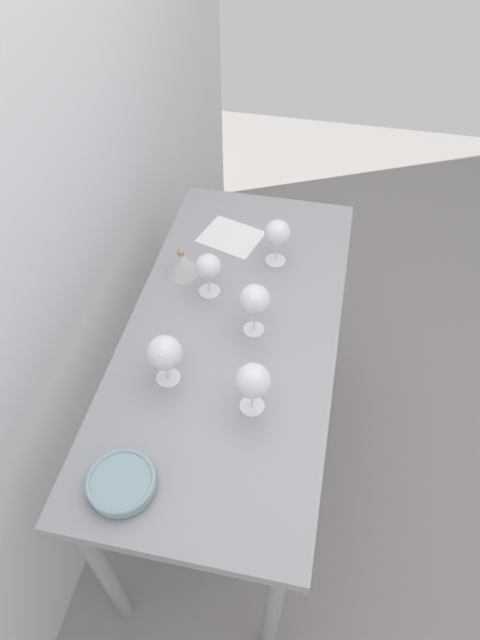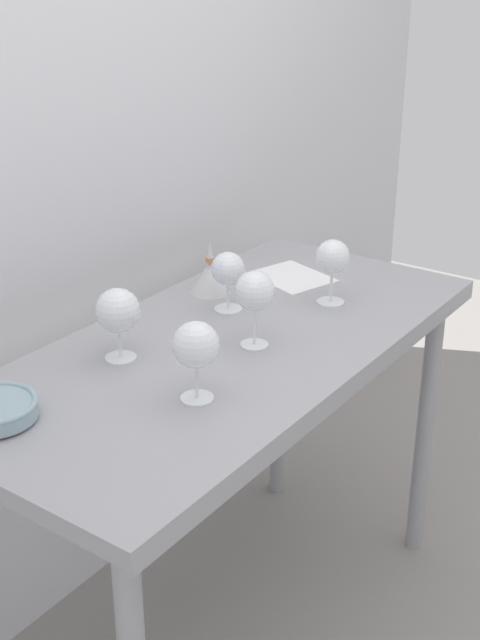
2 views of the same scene
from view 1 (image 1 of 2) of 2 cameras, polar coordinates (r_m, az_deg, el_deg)
The scene contains 11 objects.
ground_plane at distance 2.46m, azimuth -0.72°, elevation -14.69°, with size 6.00×6.00×0.00m, color gray.
back_wall at distance 1.59m, azimuth -19.08°, elevation 11.30°, with size 3.80×0.04×2.60m, color silver.
steel_counter at distance 1.79m, azimuth -0.78°, elevation -3.15°, with size 1.40×0.65×0.90m.
wine_glass_near_center at distance 1.61m, azimuth 1.52°, elevation 2.03°, with size 0.09×0.09×0.18m.
wine_glass_far_left at distance 1.52m, azimuth -7.81°, elevation -3.48°, with size 0.10×0.10×0.17m.
wine_glass_far_right at distance 1.75m, azimuth -3.31°, elevation 5.39°, with size 0.08×0.08×0.15m.
wine_glass_near_right at distance 1.85m, azimuth 3.87°, elevation 8.88°, with size 0.09×0.09×0.17m.
wine_glass_near_left at distance 1.44m, azimuth 1.33°, elevation -6.37°, with size 0.10×0.10×0.17m.
tasting_sheet_upper at distance 2.02m, azimuth -0.93°, elevation 8.59°, with size 0.17×0.21×0.00m, color white.
tasting_bowl at distance 1.43m, azimuth -12.15°, elevation -16.12°, with size 0.17×0.17×0.04m.
decanter_funnel at distance 1.86m, azimuth -6.01°, elevation 5.87°, with size 0.11×0.11×0.14m.
Camera 1 is at (-1.08, -0.25, 2.20)m, focal length 30.96 mm.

